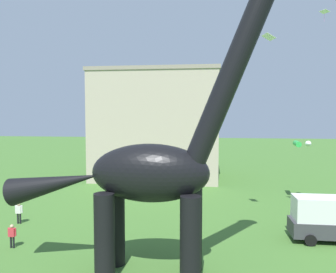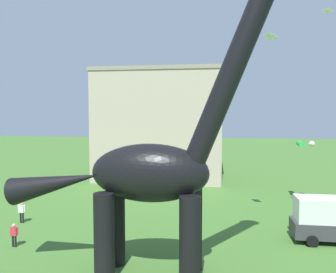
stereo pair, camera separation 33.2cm
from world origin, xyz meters
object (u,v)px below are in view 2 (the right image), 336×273
at_px(person_photographer, 14,233).
at_px(kite_mid_center, 271,36).
at_px(kite_trailing, 303,144).
at_px(kite_near_low, 327,11).
at_px(dinosaur_sculpture, 148,173).
at_px(parked_box_truck, 332,220).
at_px(person_strolling_adult, 22,210).

height_order(person_photographer, kite_mid_center, kite_mid_center).
bearing_deg(person_photographer, kite_trailing, -126.64).
relative_size(person_photographer, kite_trailing, 0.77).
bearing_deg(kite_near_low, kite_mid_center, -171.00).
bearing_deg(dinosaur_sculpture, kite_trailing, 85.10).
relative_size(dinosaur_sculpture, parked_box_truck, 2.87).
bearing_deg(kite_mid_center, kite_near_low, 9.00).
xyz_separation_m(parked_box_truck, person_strolling_adult, (-24.23, 0.92, -0.57)).
bearing_deg(kite_near_low, dinosaur_sculpture, -143.98).
xyz_separation_m(parked_box_truck, kite_trailing, (0.74, 11.25, 4.41)).
height_order(parked_box_truck, person_photographer, parked_box_truck).
distance_m(parked_box_truck, person_photographer, 22.16).
distance_m(parked_box_truck, person_strolling_adult, 24.25).
distance_m(parked_box_truck, kite_near_low, 15.24).
relative_size(parked_box_truck, kite_mid_center, 4.58).
bearing_deg(person_photographer, kite_near_low, -145.10).
bearing_deg(dinosaur_sculpture, parked_box_truck, 59.17).
bearing_deg(kite_near_low, kite_trailing, 84.79).
distance_m(dinosaur_sculpture, kite_trailing, 21.77).
relative_size(person_strolling_adult, kite_near_low, 2.16).
bearing_deg(person_photographer, dinosaur_sculpture, -175.10).
bearing_deg(kite_trailing, dinosaur_sculpture, -125.45).
relative_size(person_strolling_adult, person_photographer, 1.10).
height_order(dinosaur_sculpture, kite_trailing, dinosaur_sculpture).
bearing_deg(person_strolling_adult, kite_near_low, -115.59).
xyz_separation_m(parked_box_truck, kite_near_low, (-0.10, 2.09, 15.09)).
bearing_deg(kite_mid_center, person_strolling_adult, -178.52).
xyz_separation_m(dinosaur_sculpture, kite_near_low, (11.79, 8.57, 10.92)).
xyz_separation_m(parked_box_truck, person_photographer, (-21.80, -3.92, -0.67)).
height_order(parked_box_truck, person_strolling_adult, parked_box_truck).
xyz_separation_m(person_strolling_adult, kite_mid_center, (20.01, 0.52, 13.78)).
height_order(kite_near_low, kite_mid_center, kite_near_low).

